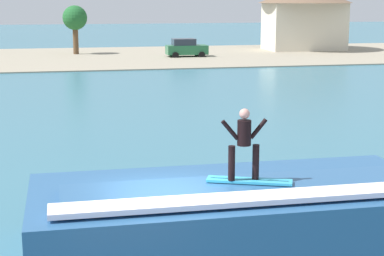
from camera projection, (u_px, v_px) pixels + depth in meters
The scene contains 7 objects.
wave_crest at pixel (234, 215), 15.12m from camera, with size 9.53×4.17×1.68m.
surfboard at pixel (249, 181), 14.70m from camera, with size 1.99×1.11×0.06m.
surfer at pixel (244, 140), 14.49m from camera, with size 1.10×0.32×1.67m.
shoreline_bank at pixel (82, 58), 62.26m from camera, with size 120.00×23.58×0.10m.
car_far_shore at pixel (186, 48), 62.60m from camera, with size 4.03×2.15×1.86m.
house_gabled_white at pixel (305, 11), 70.16m from camera, with size 10.39×10.39×7.18m.
tree_tall_bare at pixel (75, 19), 64.79m from camera, with size 2.50×2.50×5.06m.
Camera 1 is at (-2.19, -13.58, 5.90)m, focal length 59.29 mm.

